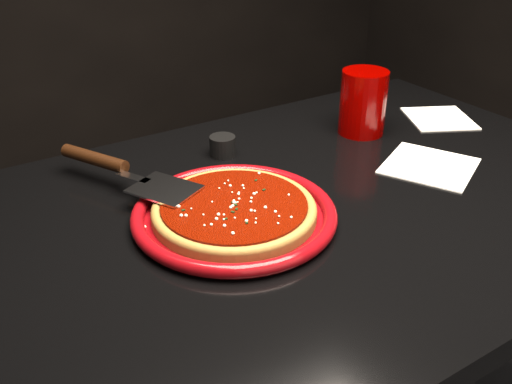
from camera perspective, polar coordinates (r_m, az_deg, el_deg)
table at (r=1.21m, az=4.77°, el=-16.23°), size 1.20×0.80×0.75m
plate at (r=0.90m, az=-2.18°, el=-2.20°), size 0.43×0.43×0.02m
pizza_crust at (r=0.90m, az=-2.19°, el=-2.00°), size 0.34×0.34×0.01m
pizza_crust_rim at (r=0.90m, az=-2.19°, el=-1.64°), size 0.34×0.34×0.02m
pizza_sauce at (r=0.89m, az=-2.20°, el=-1.39°), size 0.30×0.30×0.01m
parmesan_dusting at (r=0.89m, az=-2.21°, el=-1.02°), size 0.22×0.22×0.01m
basil_flecks at (r=0.89m, az=-2.21°, el=-1.08°), size 0.20×0.20×0.00m
pizza_server at (r=1.00m, az=-12.72°, el=2.18°), size 0.25×0.36×0.03m
cup at (r=1.22m, az=10.66°, el=8.79°), size 0.12×0.12×0.13m
napkin_a at (r=1.13m, az=16.96°, el=2.53°), size 0.21×0.21×0.00m
napkin_b at (r=1.36m, az=17.85°, el=7.03°), size 0.19×0.19×0.00m
ramekin at (r=1.12m, az=-3.36°, el=4.63°), size 0.05×0.05×0.04m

